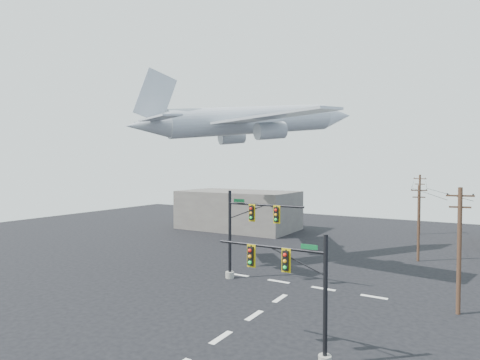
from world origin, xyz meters
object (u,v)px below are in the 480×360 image
Objects in this scene: signal_mast_far at (244,233)px; utility_pole_a at (459,248)px; utility_pole_c at (420,203)px; utility_pole_b at (419,222)px; signal_mast_near at (299,291)px; airliner at (252,121)px.

signal_mast_far is 16.33m from utility_pole_a.
signal_mast_far is 0.89× the size of utility_pole_c.
utility_pole_c reaches higher than utility_pole_b.
utility_pole_b is (2.50, 26.19, 0.63)m from signal_mast_near.
signal_mast_far is 13.27m from airliner.
signal_mast_far reaches higher than signal_mast_near.
utility_pole_a is 0.98× the size of utility_pole_c.
signal_mast_far is at bearing -92.96° from utility_pole_c.
signal_mast_near is at bearing -76.98° from utility_pole_c.
utility_pole_b is 0.33× the size of airliner.
airliner is at bearing 125.61° from signal_mast_near.
signal_mast_far is (-9.54, 10.71, 0.64)m from signal_mast_near.
utility_pole_a is (6.78, 11.29, 0.93)m from signal_mast_near.
utility_pole_a is at bearing -95.35° from utility_pole_b.
signal_mast_far is 35.05m from utility_pole_c.
utility_pole_c is (9.99, 33.59, 0.38)m from signal_mast_far.
utility_pole_c is (0.45, 44.30, 1.02)m from signal_mast_near.
airliner reaches higher than utility_pole_b.
signal_mast_far is at bearing -149.25° from utility_pole_b.
signal_mast_near is 24.83m from airliner.
signal_mast_near is 13.20m from utility_pole_a.
utility_pole_a is at bearing -65.54° from utility_pole_c.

